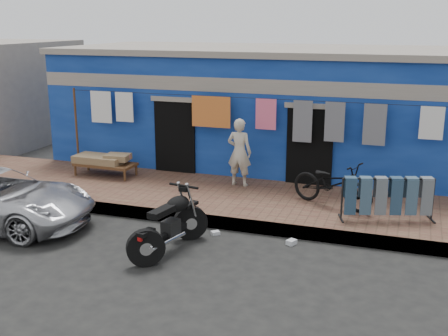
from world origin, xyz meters
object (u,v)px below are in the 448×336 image
motorcycle (169,222)px  jeans_rack (387,198)px  bicycle (333,179)px  charpoy (106,165)px  seated_person (239,152)px

motorcycle → jeans_rack: bearing=43.1°
bicycle → motorcycle: bearing=160.3°
jeans_rack → motorcycle: bearing=-147.2°
motorcycle → charpoy: bearing=144.7°
bicycle → motorcycle: 3.79m
seated_person → charpoy: size_ratio=0.99×
seated_person → bicycle: 2.49m
seated_person → bicycle: seated_person is taller
charpoy → jeans_rack: jeans_rack is taller
motorcycle → charpoy: size_ratio=1.13×
bicycle → jeans_rack: bicycle is taller
seated_person → motorcycle: 3.72m
bicycle → charpoy: (-5.82, 0.56, -0.33)m
jeans_rack → bicycle: bearing=156.5°
bicycle → jeans_rack: bearing=-92.1°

